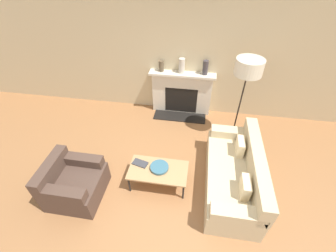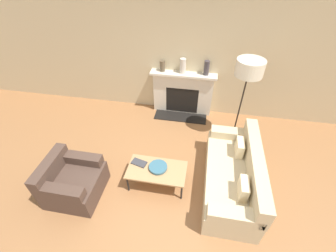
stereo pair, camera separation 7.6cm
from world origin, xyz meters
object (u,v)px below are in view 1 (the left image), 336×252
at_px(floor_lamp, 248,72).
at_px(mantel_vase_center_right, 205,68).
at_px(fireplace, 182,93).
at_px(coffee_table, 158,171).
at_px(mantel_vase_center_left, 182,66).
at_px(couch, 235,174).
at_px(armchair_near, 73,183).
at_px(mantel_vase_left, 161,66).
at_px(bowl, 159,167).
at_px(book, 140,163).

height_order(floor_lamp, mantel_vase_center_right, floor_lamp).
height_order(fireplace, coffee_table, fireplace).
relative_size(mantel_vase_center_left, mantel_vase_center_right, 1.03).
bearing_deg(coffee_table, floor_lamp, 47.73).
distance_m(couch, armchair_near, 2.76).
bearing_deg(mantel_vase_center_left, coffee_table, -93.15).
bearing_deg(mantel_vase_left, armchair_near, -110.57).
relative_size(bowl, floor_lamp, 0.18).
distance_m(fireplace, mantel_vase_left, 0.84).
xyz_separation_m(armchair_near, mantel_vase_center_right, (2.03, 2.74, 0.94)).
xyz_separation_m(fireplace, coffee_table, (-0.15, -2.29, -0.16)).
relative_size(armchair_near, bowl, 2.71).
distance_m(bowl, book, 0.36).
distance_m(floor_lamp, mantel_vase_center_left, 1.52).
distance_m(couch, bowl, 1.31).
height_order(bowl, mantel_vase_center_right, mantel_vase_center_right).
xyz_separation_m(armchair_near, bowl, (1.39, 0.46, 0.13)).
distance_m(floor_lamp, mantel_vase_left, 1.95).
distance_m(coffee_table, mantel_vase_center_left, 2.47).
height_order(bowl, book, bowl).
xyz_separation_m(coffee_table, mantel_vase_center_left, (0.13, 2.31, 0.88)).
height_order(couch, mantel_vase_center_left, mantel_vase_center_left).
relative_size(book, mantel_vase_center_left, 0.87).
distance_m(book, mantel_vase_left, 2.36).
distance_m(fireplace, book, 2.27).
relative_size(book, mantel_vase_left, 1.16).
height_order(book, mantel_vase_center_left, mantel_vase_center_left).
distance_m(fireplace, armchair_near, 3.13).
bearing_deg(mantel_vase_left, coffee_table, -81.50).
xyz_separation_m(fireplace, mantel_vase_left, (-0.49, 0.01, 0.67)).
relative_size(floor_lamp, mantel_vase_left, 7.20).
bearing_deg(armchair_near, coffee_table, -72.63).
relative_size(mantel_vase_left, mantel_vase_center_right, 0.77).
distance_m(armchair_near, mantel_vase_center_left, 3.26).
distance_m(floor_lamp, mantel_vase_center_right, 1.12).
bearing_deg(mantel_vase_left, bowl, -80.94).
bearing_deg(couch, mantel_vase_center_left, -150.89).
bearing_deg(fireplace, mantel_vase_center_right, 1.71).
bearing_deg(fireplace, mantel_vase_center_left, 146.51).
relative_size(fireplace, bowl, 4.85).
bearing_deg(book, mantel_vase_left, 104.77).
xyz_separation_m(armchair_near, mantel_vase_left, (1.03, 2.74, 0.91)).
distance_m(couch, mantel_vase_center_left, 2.62).
height_order(armchair_near, mantel_vase_left, mantel_vase_left).
bearing_deg(book, bowl, 6.44).
bearing_deg(armchair_near, mantel_vase_center_left, -28.71).
height_order(armchair_near, mantel_vase_center_right, mantel_vase_center_right).
height_order(fireplace, bowl, fireplace).
xyz_separation_m(couch, mantel_vase_center_left, (-1.20, 2.15, 0.92)).
height_order(fireplace, armchair_near, fireplace).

